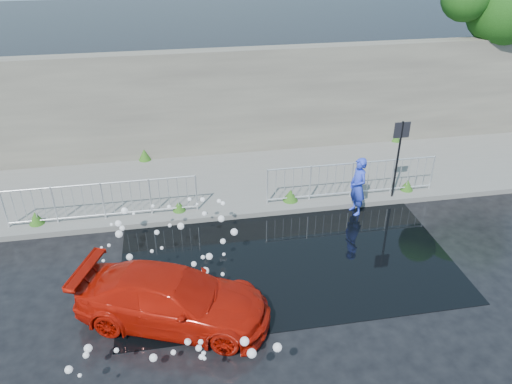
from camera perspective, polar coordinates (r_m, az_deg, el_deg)
ground at (r=11.66m, az=2.06°, el=-10.48°), size 90.00×90.00×0.00m
pavement at (r=15.72m, az=-1.69°, el=1.33°), size 30.00×4.00×0.15m
curb at (r=14.01m, az=-0.47°, el=-2.46°), size 30.00×0.25×0.16m
retaining_wall at (r=16.99m, az=-2.92°, el=10.23°), size 30.00×0.60×3.50m
puddle at (r=12.51m, az=3.37°, el=-7.30°), size 8.00×5.00×0.01m
sign_post at (r=14.53m, az=16.06°, el=4.90°), size 0.45×0.06×2.50m
railing_left at (r=13.98m, az=-17.11°, el=-0.84°), size 5.05×0.05×1.10m
railing_right at (r=14.70m, az=10.90°, el=1.55°), size 5.05×0.05×1.10m
weeds at (r=15.16m, az=-2.71°, el=1.22°), size 12.17×3.93×0.39m
water_spray at (r=11.20m, az=-9.32°, el=-7.97°), size 3.61×5.43×0.99m
red_car at (r=10.55m, az=-9.44°, el=-11.93°), size 4.31×2.96×1.16m
person at (r=14.06m, az=11.56°, el=0.63°), size 0.50×0.67×1.69m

